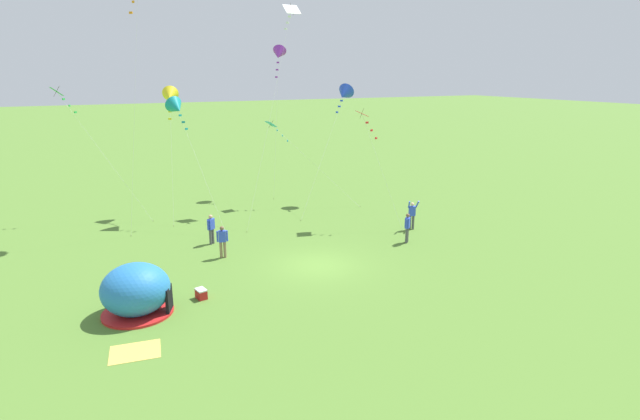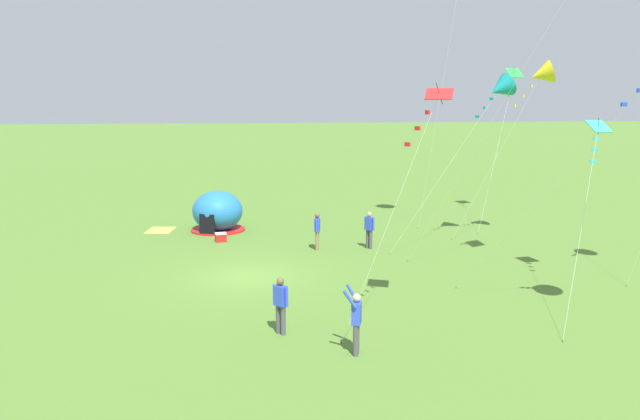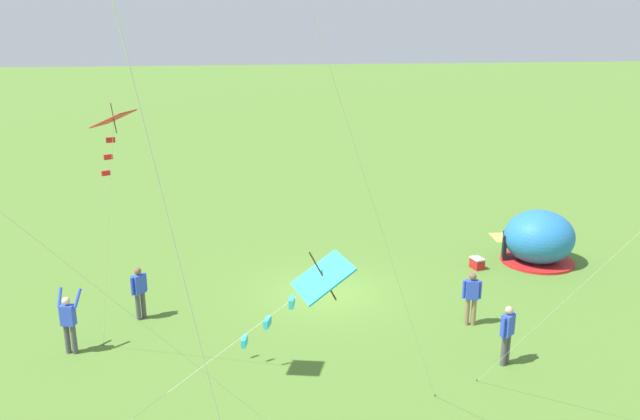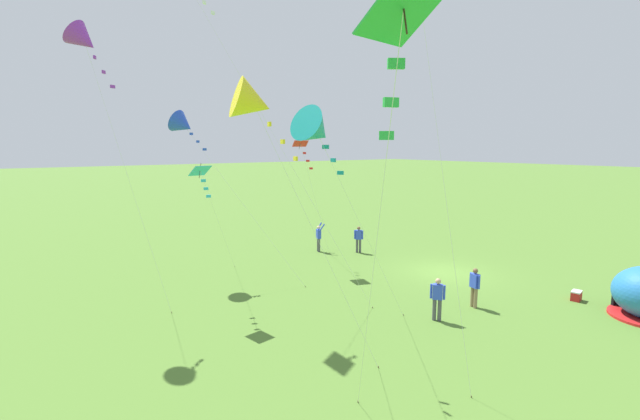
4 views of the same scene
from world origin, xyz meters
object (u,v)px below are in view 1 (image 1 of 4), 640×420
(popup_tent, at_px, (136,290))
(kite_yellow, at_px, (170,96))
(person_flying_kite, at_px, (412,214))
(kite_blue, at_px, (344,94))
(person_far_back, at_px, (222,240))
(kite_red, at_px, (364,119))
(person_center_field, at_px, (407,226))
(kite_teal, at_px, (177,108))
(cooler_box, at_px, (201,294))
(kite_cyan, at_px, (275,128))
(kite_white, at_px, (290,14))
(kite_green, at_px, (61,96))
(person_with_toddler, at_px, (211,228))
(kite_purple, at_px, (279,54))

(popup_tent, xyz_separation_m, kite_yellow, (4.54, 15.11, 6.92))
(person_flying_kite, height_order, kite_blue, kite_blue)
(person_flying_kite, bearing_deg, person_far_back, 178.25)
(popup_tent, xyz_separation_m, person_flying_kite, (16.67, 4.30, 0.00))
(person_far_back, bearing_deg, kite_red, 12.71)
(kite_yellow, bearing_deg, person_center_field, -50.79)
(popup_tent, xyz_separation_m, kite_teal, (4.55, 13.14, 6.28))
(person_flying_kite, xyz_separation_m, kite_blue, (-0.14, 8.59, 6.91))
(kite_yellow, relative_size, kite_blue, 0.99)
(cooler_box, bearing_deg, kite_cyan, 56.98)
(kite_red, bearing_deg, kite_white, 106.30)
(kite_blue, bearing_deg, kite_yellow, 169.52)
(person_flying_kite, relative_size, kite_green, 0.22)
(person_center_field, xyz_separation_m, kite_yellow, (-10.39, 12.73, 6.96))
(person_flying_kite, height_order, kite_white, kite_white)
(kite_teal, bearing_deg, popup_tent, -109.10)
(person_flying_kite, xyz_separation_m, kite_teal, (-12.12, 8.83, 6.28))
(person_with_toddler, bearing_deg, person_flying_kite, -13.20)
(person_flying_kite, height_order, kite_teal, kite_teal)
(popup_tent, relative_size, kite_purple, 0.24)
(popup_tent, height_order, cooler_box, popup_tent)
(person_with_toddler, distance_m, kite_cyan, 10.59)
(kite_teal, distance_m, kite_yellow, 2.07)
(kite_blue, xyz_separation_m, kite_green, (-18.48, 3.75, 0.04))
(cooler_box, xyz_separation_m, kite_green, (-4.57, 16.41, 7.73))
(person_with_toddler, relative_size, person_far_back, 1.00)
(kite_white, bearing_deg, kite_blue, -10.63)
(kite_purple, xyz_separation_m, kite_teal, (-8.79, -4.44, -3.51))
(person_with_toddler, bearing_deg, person_far_back, -90.50)
(kite_yellow, xyz_separation_m, kite_red, (10.11, -8.23, -1.25))
(person_far_back, xyz_separation_m, kite_purple, (8.52, 12.91, 9.82))
(person_center_field, distance_m, kite_green, 23.18)
(popup_tent, height_order, kite_yellow, kite_yellow)
(person_center_field, xyz_separation_m, kite_white, (-2.24, 11.23, 12.26))
(person_with_toddler, bearing_deg, kite_cyan, 45.73)
(person_with_toddler, relative_size, kite_purple, 0.15)
(cooler_box, distance_m, kite_yellow, 16.86)
(person_flying_kite, xyz_separation_m, kite_green, (-18.62, 12.34, 6.95))
(kite_green, bearing_deg, kite_teal, -28.31)
(kite_cyan, height_order, kite_teal, kite_teal)
(person_with_toddler, distance_m, kite_white, 15.95)
(cooler_box, height_order, kite_white, kite_white)
(cooler_box, bearing_deg, kite_red, 28.93)
(kite_cyan, distance_m, kite_blue, 5.63)
(person_center_field, xyz_separation_m, kite_red, (-0.28, 4.50, 5.70))
(person_center_field, distance_m, kite_white, 16.78)
(cooler_box, distance_m, person_with_toddler, 7.24)
(popup_tent, height_order, kite_cyan, kite_cyan)
(person_flying_kite, bearing_deg, kite_white, 113.16)
(person_with_toddler, bearing_deg, person_center_field, -24.98)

